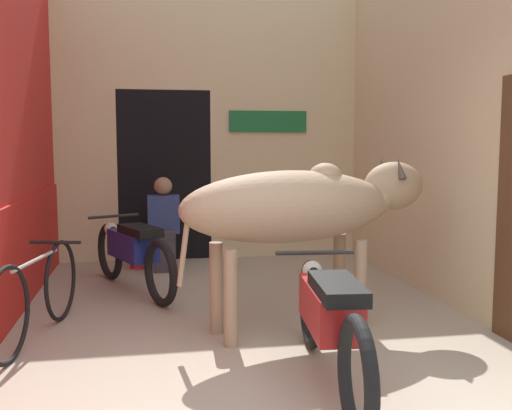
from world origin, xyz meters
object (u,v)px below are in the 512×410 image
at_px(motorcycle_far, 133,251).
at_px(plastic_stool, 138,251).
at_px(cow, 304,207).
at_px(shopkeeper_seated, 164,221).
at_px(motorcycle_near, 330,317).
at_px(bicycle, 37,294).

relative_size(motorcycle_far, plastic_stool, 4.66).
height_order(motorcycle_far, plastic_stool, motorcycle_far).
distance_m(cow, motorcycle_far, 2.19).
bearing_deg(plastic_stool, shopkeeper_seated, -26.52).
bearing_deg(motorcycle_near, cow, 83.49).
xyz_separation_m(bicycle, shopkeeper_seated, (1.07, 2.46, 0.24)).
distance_m(cow, plastic_stool, 3.17).
bearing_deg(bicycle, cow, -2.77).
relative_size(motorcycle_near, motorcycle_far, 1.13).
height_order(cow, shopkeeper_seated, cow).
bearing_deg(motorcycle_near, bicycle, 147.67).
height_order(motorcycle_near, plastic_stool, motorcycle_near).
height_order(cow, bicycle, cow).
height_order(motorcycle_near, motorcycle_far, motorcycle_near).
bearing_deg(motorcycle_near, motorcycle_far, 115.80).
bearing_deg(shopkeeper_seated, cow, -66.90).
bearing_deg(bicycle, plastic_stool, 74.04).
distance_m(motorcycle_far, plastic_stool, 1.21).
xyz_separation_m(motorcycle_far, plastic_stool, (0.03, 1.19, -0.22)).
height_order(cow, plastic_stool, cow).
bearing_deg(shopkeeper_seated, bicycle, -113.44).
bearing_deg(motorcycle_near, shopkeeper_seated, 104.38).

